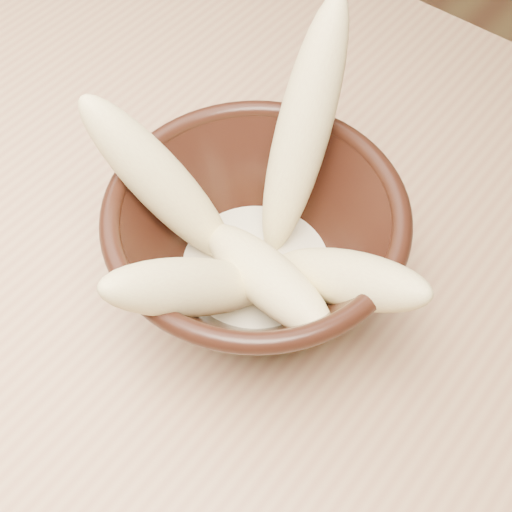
{
  "coord_description": "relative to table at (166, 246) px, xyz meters",
  "views": [
    {
      "loc": [
        0.33,
        -0.27,
        1.26
      ],
      "look_at": [
        0.14,
        -0.03,
        0.81
      ],
      "focal_mm": 50.0,
      "sensor_mm": 36.0,
      "label": 1
    }
  ],
  "objects": [
    {
      "name": "banana_upright",
      "position": [
        0.12,
        0.05,
        0.21
      ],
      "size": [
        0.07,
        0.15,
        0.19
      ],
      "primitive_type": "ellipsoid",
      "rotation": [
        0.58,
        0.0,
        3.39
      ],
      "color": "#DCBF82",
      "rests_on": "bowl"
    },
    {
      "name": "bowl",
      "position": [
        0.14,
        -0.03,
        0.15
      ],
      "size": [
        0.22,
        0.22,
        0.12
      ],
      "rotation": [
        0.0,
        0.0,
        -0.29
      ],
      "color": "black",
      "rests_on": "table"
    },
    {
      "name": "banana_front",
      "position": [
        0.14,
        -0.09,
        0.18
      ],
      "size": [
        0.08,
        0.15,
        0.14
      ],
      "primitive_type": "ellipsoid",
      "rotation": [
        0.82,
        0.0,
        -0.27
      ],
      "color": "#DCBF82",
      "rests_on": "bowl"
    },
    {
      "name": "banana_right",
      "position": [
        0.21,
        -0.02,
        0.17
      ],
      "size": [
        0.15,
        0.05,
        0.13
      ],
      "primitive_type": "ellipsoid",
      "rotation": [
        0.92,
        0.0,
        1.48
      ],
      "color": "#DCBF82",
      "rests_on": "bowl"
    },
    {
      "name": "table",
      "position": [
        0.0,
        0.0,
        0.0
      ],
      "size": [
        1.2,
        0.8,
        0.75
      ],
      "color": "tan",
      "rests_on": "ground"
    },
    {
      "name": "banana_across",
      "position": [
        0.16,
        -0.05,
        0.16
      ],
      "size": [
        0.15,
        0.07,
        0.07
      ],
      "primitive_type": "ellipsoid",
      "rotation": [
        1.34,
        0.0,
        1.33
      ],
      "color": "#DCBF82",
      "rests_on": "bowl"
    },
    {
      "name": "milk_puddle",
      "position": [
        0.14,
        -0.03,
        0.12
      ],
      "size": [
        0.12,
        0.12,
        0.02
      ],
      "primitive_type": "cylinder",
      "color": "beige",
      "rests_on": "bowl"
    },
    {
      "name": "banana_left",
      "position": [
        0.07,
        -0.05,
        0.19
      ],
      "size": [
        0.14,
        0.08,
        0.16
      ],
      "primitive_type": "ellipsoid",
      "rotation": [
        0.64,
        0.0,
        -1.25
      ],
      "color": "#DCBF82",
      "rests_on": "bowl"
    }
  ]
}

